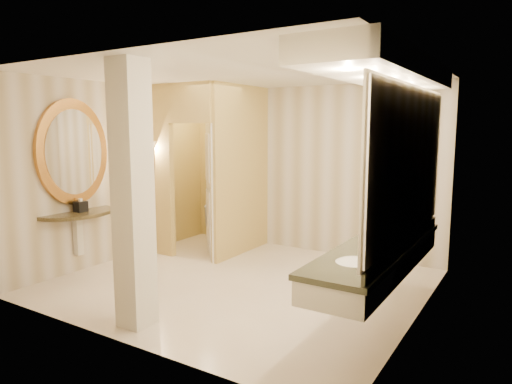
% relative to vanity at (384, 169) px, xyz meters
% --- Properties ---
extents(floor, '(4.50, 4.50, 0.00)m').
position_rel_vanity_xyz_m(floor, '(-1.98, 0.40, -1.63)').
color(floor, '#F1E3D0').
rests_on(floor, ground).
extents(ceiling, '(4.50, 4.50, 0.00)m').
position_rel_vanity_xyz_m(ceiling, '(-1.98, 0.40, 1.07)').
color(ceiling, white).
rests_on(ceiling, wall_back).
extents(wall_back, '(4.50, 0.02, 2.70)m').
position_rel_vanity_xyz_m(wall_back, '(-1.98, 2.40, -0.28)').
color(wall_back, beige).
rests_on(wall_back, floor).
extents(wall_front, '(4.50, 0.02, 2.70)m').
position_rel_vanity_xyz_m(wall_front, '(-1.98, -1.60, -0.28)').
color(wall_front, beige).
rests_on(wall_front, floor).
extents(wall_left, '(0.02, 4.00, 2.70)m').
position_rel_vanity_xyz_m(wall_left, '(-4.23, 0.40, -0.28)').
color(wall_left, beige).
rests_on(wall_left, floor).
extents(wall_right, '(0.02, 4.00, 2.70)m').
position_rel_vanity_xyz_m(wall_right, '(0.27, 0.40, -0.28)').
color(wall_right, beige).
rests_on(wall_right, floor).
extents(toilet_closet, '(1.50, 1.55, 2.70)m').
position_rel_vanity_xyz_m(toilet_closet, '(-3.12, 1.36, -0.24)').
color(toilet_closet, tan).
rests_on(toilet_closet, floor).
extents(wall_sconce, '(0.14, 0.14, 0.42)m').
position_rel_vanity_xyz_m(wall_sconce, '(-3.90, 0.83, 0.10)').
color(wall_sconce, '#BB7F3C').
rests_on(wall_sconce, toilet_closet).
extents(vanity, '(0.75, 2.79, 2.09)m').
position_rel_vanity_xyz_m(vanity, '(0.00, 0.00, 0.00)').
color(vanity, silver).
rests_on(vanity, floor).
extents(console_shelf, '(1.12, 1.12, 2.01)m').
position_rel_vanity_xyz_m(console_shelf, '(-4.19, -0.42, -0.28)').
color(console_shelf, black).
rests_on(console_shelf, floor).
extents(pillar, '(0.31, 0.31, 2.70)m').
position_rel_vanity_xyz_m(pillar, '(-2.16, -1.23, -0.28)').
color(pillar, silver).
rests_on(pillar, floor).
extents(tissue_box, '(0.15, 0.15, 0.15)m').
position_rel_vanity_xyz_m(tissue_box, '(-4.09, -0.41, -0.68)').
color(tissue_box, black).
rests_on(tissue_box, console_shelf).
extents(toilet, '(0.70, 0.91, 0.82)m').
position_rel_vanity_xyz_m(toilet, '(-3.19, 1.74, -1.22)').
color(toilet, white).
rests_on(toilet, floor).
extents(soap_bottle_a, '(0.08, 0.08, 0.14)m').
position_rel_vanity_xyz_m(soap_bottle_a, '(-0.04, 0.08, -0.68)').
color(soap_bottle_a, beige).
rests_on(soap_bottle_a, vanity).
extents(soap_bottle_b, '(0.10, 0.10, 0.11)m').
position_rel_vanity_xyz_m(soap_bottle_b, '(-0.09, 0.26, -0.70)').
color(soap_bottle_b, silver).
rests_on(soap_bottle_b, vanity).
extents(soap_bottle_c, '(0.10, 0.10, 0.20)m').
position_rel_vanity_xyz_m(soap_bottle_c, '(-0.01, 0.45, -0.66)').
color(soap_bottle_c, '#C6B28C').
rests_on(soap_bottle_c, vanity).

